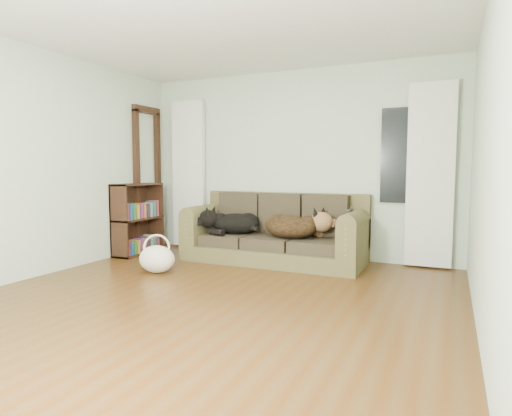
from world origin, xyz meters
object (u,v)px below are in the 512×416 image
at_px(sofa, 274,228).
at_px(dog_shepherd, 294,227).
at_px(dog_black_lab, 233,224).
at_px(bookshelf, 138,219).
at_px(tote_bag, 157,259).

xyz_separation_m(sofa, dog_shepherd, (0.31, -0.07, 0.04)).
distance_m(dog_black_lab, dog_shepherd, 0.90).
distance_m(sofa, dog_shepherd, 0.32).
relative_size(dog_shepherd, bookshelf, 0.71).
relative_size(dog_black_lab, dog_shepherd, 0.92).
bearing_deg(dog_shepherd, sofa, -3.82).
bearing_deg(dog_black_lab, sofa, -3.07).
bearing_deg(bookshelf, dog_black_lab, 11.11).
xyz_separation_m(dog_black_lab, bookshelf, (-1.42, -0.25, 0.02)).
bearing_deg(sofa, dog_shepherd, -13.38).
distance_m(dog_black_lab, bookshelf, 1.44).
height_order(dog_shepherd, tote_bag, dog_shepherd).
height_order(sofa, tote_bag, sofa).
height_order(dog_black_lab, tote_bag, dog_black_lab).
xyz_separation_m(sofa, tote_bag, (-1.03, -1.15, -0.29)).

